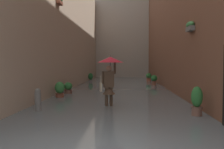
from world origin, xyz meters
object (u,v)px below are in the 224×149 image
person_wading (109,71)px  potted_plant_near_right (91,77)px  potted_plant_near_left (149,77)px  potted_plant_mid_right (60,90)px  potted_plant_far_right (68,89)px  potted_plant_mid_left (197,102)px  mooring_bollard (38,101)px  potted_plant_far_left (154,80)px

person_wading → potted_plant_near_right: bearing=-78.9°
person_wading → potted_plant_near_left: (-2.67, -13.58, -0.97)m
potted_plant_mid_right → potted_plant_near_right: bearing=-89.7°
person_wading → potted_plant_far_right: size_ratio=2.89×
potted_plant_mid_left → mooring_bollard: size_ratio=1.16×
potted_plant_mid_right → mooring_bollard: (-0.17, 3.47, -0.01)m
person_wading → potted_plant_mid_left: size_ratio=2.03×
potted_plant_far_left → mooring_bollard: 11.74m
potted_plant_far_left → potted_plant_mid_left: 11.11m
potted_plant_mid_left → potted_plant_near_right: bearing=-70.0°
person_wading → potted_plant_far_left: person_wading is taller
potted_plant_mid_right → mooring_bollard: 3.48m
potted_plant_mid_left → potted_plant_near_left: size_ratio=1.19×
potted_plant_far_left → potted_plant_near_right: bearing=-35.7°
potted_plant_near_right → potted_plant_far_left: bearing=144.3°
potted_plant_near_right → mooring_bollard: bearing=90.9°
person_wading → potted_plant_mid_right: 3.58m
potted_plant_mid_right → potted_plant_near_left: 12.41m
potted_plant_far_left → mooring_bollard: size_ratio=0.98×
potted_plant_far_left → potted_plant_mid_right: 8.84m
mooring_bollard → potted_plant_far_right: bearing=-88.7°
potted_plant_far_right → potted_plant_near_left: 10.98m
potted_plant_mid_left → potted_plant_near_right: (5.42, -14.92, -0.06)m
potted_plant_far_right → potted_plant_near_left: size_ratio=0.83×
person_wading → mooring_bollard: (2.37, 1.15, -0.98)m
potted_plant_near_right → mooring_bollard: (-0.23, 14.40, -0.03)m
potted_plant_mid_left → potted_plant_near_left: potted_plant_mid_left is taller
potted_plant_far_right → potted_plant_mid_left: potted_plant_mid_left is taller
person_wading → potted_plant_mid_left: person_wading is taller
potted_plant_near_left → potted_plant_far_left: bearing=90.5°
person_wading → mooring_bollard: bearing=25.8°
person_wading → potted_plant_far_right: person_wading is taller
potted_plant_far_left → potted_plant_near_right: 6.54m
potted_plant_mid_right → mooring_bollard: bearing=92.7°
mooring_bollard → person_wading: bearing=-154.2°
potted_plant_far_right → potted_plant_mid_right: bearing=88.2°
potted_plant_far_right → potted_plant_mid_right: potted_plant_mid_right is taller
potted_plant_near_right → person_wading: bearing=101.1°
person_wading → potted_plant_far_left: 9.86m
potted_plant_mid_left → potted_plant_near_right: potted_plant_mid_left is taller
potted_plant_mid_left → mooring_bollard: 5.22m
potted_plant_mid_right → mooring_bollard: size_ratio=0.97×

